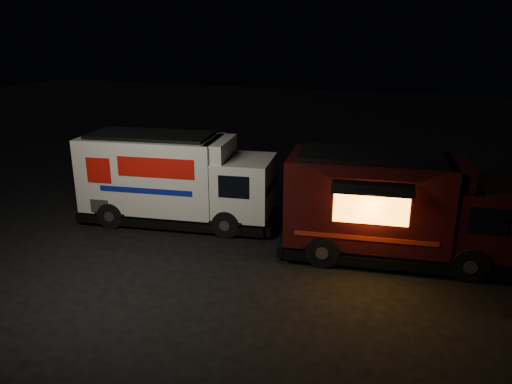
% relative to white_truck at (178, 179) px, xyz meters
% --- Properties ---
extents(ground, '(80.00, 80.00, 0.00)m').
position_rel_white_truck_xyz_m(ground, '(2.13, -1.41, -1.48)').
color(ground, black).
rests_on(ground, ground).
extents(white_truck, '(6.76, 3.12, 2.95)m').
position_rel_white_truck_xyz_m(white_truck, '(0.00, 0.00, 0.00)').
color(white_truck, silver).
rests_on(white_truck, ground).
extents(red_truck, '(6.62, 3.14, 2.96)m').
position_rel_white_truck_xyz_m(red_truck, '(6.99, -0.38, 0.01)').
color(red_truck, black).
rests_on(red_truck, ground).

